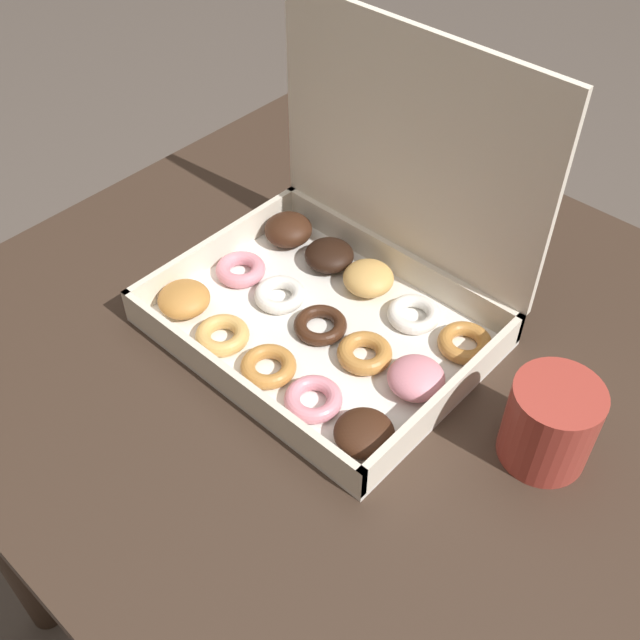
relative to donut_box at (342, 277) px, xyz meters
name	(u,v)px	position (x,y,z in m)	size (l,w,h in m)	color
ground_plane	(349,624)	(0.06, -0.02, -0.79)	(8.00, 8.00, 0.00)	#564C44
dining_table	(363,414)	(0.06, -0.02, -0.18)	(0.92, 0.81, 0.73)	#38281E
donut_box	(342,277)	(0.00, 0.00, 0.00)	(0.35, 0.28, 0.31)	silver
coffee_mug	(550,422)	(0.27, -0.01, -0.01)	(0.09, 0.09, 0.09)	#A3382D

